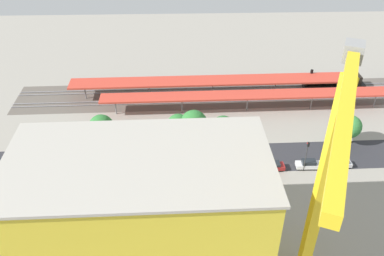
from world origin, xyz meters
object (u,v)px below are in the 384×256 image
(parked_car_2, at_px, (273,166))
(street_tree_2, at_px, (194,124))
(platform_canopy_far, at_px, (213,81))
(tower_crane, at_px, (324,183))
(construction_building, at_px, (143,217))
(traffic_light, at_px, (307,152))
(box_truck_0, at_px, (115,191))
(parked_car_3, at_px, (237,168))
(street_tree_3, at_px, (101,127))
(street_tree_4, at_px, (223,127))
(locomotive, at_px, (335,81))
(parked_car_0, at_px, (339,164))
(platform_canopy_near, at_px, (248,95))
(street_tree_0, at_px, (178,125))
(parked_car_1, at_px, (308,165))
(street_tree_1, at_px, (350,127))
(box_truck_1, at_px, (99,189))

(parked_car_2, height_order, street_tree_2, street_tree_2)
(platform_canopy_far, xyz_separation_m, tower_crane, (-7.68, 54.79, 16.28))
(construction_building, relative_size, traffic_light, 4.81)
(parked_car_2, distance_m, traffic_light, 6.82)
(box_truck_0, bearing_deg, parked_car_3, -164.13)
(traffic_light, bearing_deg, street_tree_3, -13.74)
(street_tree_4, bearing_deg, locomotive, -143.03)
(street_tree_2, bearing_deg, construction_building, 74.78)
(parked_car_2, relative_size, street_tree_2, 0.54)
(box_truck_0, height_order, street_tree_3, street_tree_3)
(parked_car_3, bearing_deg, parked_car_0, -178.07)
(platform_canopy_near, xyz_separation_m, construction_building, (20.92, 41.95, 5.57))
(parked_car_0, bearing_deg, parked_car_2, 1.82)
(street_tree_0, height_order, street_tree_3, street_tree_3)
(parked_car_1, xyz_separation_m, street_tree_1, (-10.03, -7.49, 3.49))
(platform_canopy_near, distance_m, parked_car_1, 23.17)
(box_truck_0, xyz_separation_m, traffic_light, (-34.93, -5.98, 2.90))
(construction_building, relative_size, box_truck_0, 3.92)
(platform_canopy_near, height_order, street_tree_3, street_tree_3)
(parked_car_2, relative_size, street_tree_1, 0.64)
(locomotive, distance_m, street_tree_0, 45.92)
(parked_car_3, height_order, box_truck_0, box_truck_0)
(tower_crane, bearing_deg, platform_canopy_far, -82.02)
(box_truck_1, height_order, street_tree_2, street_tree_2)
(box_truck_0, relative_size, street_tree_1, 1.25)
(platform_canopy_near, bearing_deg, locomotive, -156.83)
(box_truck_1, distance_m, street_tree_2, 23.06)
(locomotive, relative_size, tower_crane, 0.46)
(locomotive, xyz_separation_m, parked_car_3, (29.01, 31.97, -1.11))
(parked_car_0, xyz_separation_m, traffic_light, (7.23, 1.01, 3.72))
(box_truck_1, bearing_deg, parked_car_2, -169.21)
(platform_canopy_far, relative_size, parked_car_3, 15.52)
(parked_car_3, xyz_separation_m, box_truck_1, (25.14, 5.87, 0.83))
(platform_canopy_near, xyz_separation_m, tower_crane, (-0.16, 47.39, 16.20))
(platform_canopy_far, distance_m, parked_car_0, 36.35)
(parked_car_2, xyz_separation_m, street_tree_3, (33.67, -9.02, 3.73))
(tower_crane, bearing_deg, street_tree_2, -69.34)
(street_tree_1, xyz_separation_m, street_tree_2, (31.77, -1.05, 0.77))
(parked_car_1, xyz_separation_m, street_tree_3, (40.46, -8.76, 3.68))
(parked_car_3, xyz_separation_m, construction_building, (15.89, 20.24, 8.96))
(platform_canopy_far, distance_m, parked_car_1, 33.07)
(platform_canopy_far, distance_m, street_tree_2, 20.78)
(street_tree_4, bearing_deg, traffic_light, 148.47)
(parked_car_0, height_order, box_truck_1, box_truck_1)
(platform_canopy_far, bearing_deg, traffic_light, 117.28)
(platform_canopy_near, relative_size, parked_car_2, 16.02)
(locomotive, height_order, box_truck_0, locomotive)
(street_tree_1, bearing_deg, box_truck_1, 15.82)
(parked_car_3, bearing_deg, box_truck_0, 15.87)
(platform_canopy_far, distance_m, locomotive, 31.71)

